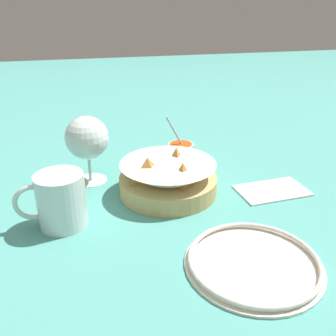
# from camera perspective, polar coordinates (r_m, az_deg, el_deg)

# --- Properties ---
(ground_plane) EXTENTS (4.00, 4.00, 0.00)m
(ground_plane) POSITION_cam_1_polar(r_m,az_deg,el_deg) (0.79, 1.62, -4.43)
(ground_plane) COLOR teal
(food_basket) EXTENTS (0.21, 0.21, 0.09)m
(food_basket) POSITION_cam_1_polar(r_m,az_deg,el_deg) (0.79, -0.05, -1.70)
(food_basket) COLOR tan
(food_basket) RESTS_ON ground_plane
(sauce_cup) EXTENTS (0.07, 0.07, 0.12)m
(sauce_cup) POSITION_cam_1_polar(r_m,az_deg,el_deg) (0.97, 1.97, 2.73)
(sauce_cup) COLOR #B7B7BC
(sauce_cup) RESTS_ON ground_plane
(wine_glass) EXTENTS (0.10, 0.10, 0.15)m
(wine_glass) POSITION_cam_1_polar(r_m,az_deg,el_deg) (0.83, -12.24, 4.26)
(wine_glass) COLOR silver
(wine_glass) RESTS_ON ground_plane
(beer_mug) EXTENTS (0.13, 0.09, 0.10)m
(beer_mug) POSITION_cam_1_polar(r_m,az_deg,el_deg) (0.70, -16.04, -5.03)
(beer_mug) COLOR silver
(beer_mug) RESTS_ON ground_plane
(side_plate) EXTENTS (0.22, 0.22, 0.01)m
(side_plate) POSITION_cam_1_polar(r_m,az_deg,el_deg) (0.61, 12.91, -13.77)
(side_plate) COLOR silver
(side_plate) RESTS_ON ground_plane
(napkin) EXTENTS (0.15, 0.10, 0.01)m
(napkin) POSITION_cam_1_polar(r_m,az_deg,el_deg) (0.84, 15.61, -3.21)
(napkin) COLOR white
(napkin) RESTS_ON ground_plane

